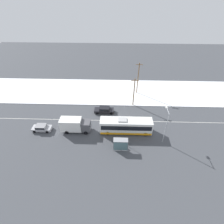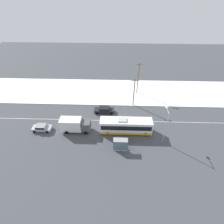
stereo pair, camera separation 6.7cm
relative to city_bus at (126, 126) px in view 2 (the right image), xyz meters
The scene contains 12 objects.
ground_plane 4.43m from the city_bus, 118.83° to the left, with size 120.00×120.00×0.00m, color #424449.
snow_lot 16.89m from the city_bus, 96.72° to the left, with size 80.00×14.13×0.12m.
lane_marking_center 4.42m from the city_bus, 118.83° to the left, with size 60.00×0.12×0.00m.
city_bus is the anchor object (origin of this frame).
box_truck 11.01m from the city_bus, behind, with size 6.41×2.30×3.27m.
sedan_car 8.46m from the city_bus, 127.56° to the left, with size 4.78×1.80×1.55m.
parked_car_near_truck 18.44m from the city_bus, behind, with size 4.13×1.80×1.44m.
pedestrian_at_stop 4.10m from the city_bus, 108.28° to the right, with size 0.66×0.29×1.82m.
bus_shelter 5.12m from the city_bus, 103.17° to the right, with size 2.80×1.20×2.40m.
streetlamp 8.36m from the city_bus, 16.84° to the right, with size 0.36×2.64×7.38m.
utility_pole_roadside 10.59m from the city_bus, 77.69° to the left, with size 1.80×0.24×7.72m.
utility_pole_snowlot 16.93m from the city_bus, 77.25° to the left, with size 1.80×0.24×9.15m.
Camera 2 is at (-0.05, -31.20, 27.04)m, focal length 28.00 mm.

